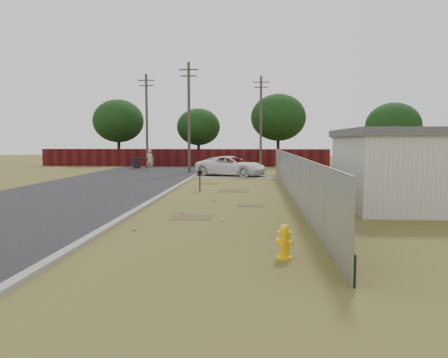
# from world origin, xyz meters

# --- Properties ---
(ground) EXTENTS (120.00, 120.00, 0.00)m
(ground) POSITION_xyz_m (0.00, 0.00, 0.00)
(ground) COLOR brown
(ground) RESTS_ON ground
(street) EXTENTS (15.10, 60.00, 0.12)m
(street) POSITION_xyz_m (-6.76, 8.05, 0.02)
(street) COLOR black
(street) RESTS_ON ground
(chainlink_fence) EXTENTS (0.10, 27.06, 2.02)m
(chainlink_fence) POSITION_xyz_m (3.12, 1.03, 0.80)
(chainlink_fence) COLOR gray
(chainlink_fence) RESTS_ON ground
(privacy_fence) EXTENTS (30.00, 0.12, 1.80)m
(privacy_fence) POSITION_xyz_m (-6.00, 25.00, 0.90)
(privacy_fence) COLOR #4A1010
(privacy_fence) RESTS_ON ground
(utility_poles) EXTENTS (12.60, 8.24, 9.00)m
(utility_poles) POSITION_xyz_m (-3.67, 20.67, 4.69)
(utility_poles) COLOR #4B4032
(utility_poles) RESTS_ON ground
(houses) EXTENTS (9.30, 17.24, 3.10)m
(houses) POSITION_xyz_m (9.70, 3.13, 1.56)
(houses) COLOR beige
(houses) RESTS_ON ground
(horizon_trees) EXTENTS (33.32, 31.94, 7.78)m
(horizon_trees) POSITION_xyz_m (0.84, 23.56, 4.63)
(horizon_trees) COLOR black
(horizon_trees) RESTS_ON ground
(fire_hydrant) EXTENTS (0.42, 0.42, 0.82)m
(fire_hydrant) POSITION_xyz_m (2.02, -10.14, 0.39)
(fire_hydrant) COLOR yellow
(fire_hydrant) RESTS_ON ground
(mailbox) EXTENTS (0.29, 0.49, 1.13)m
(mailbox) POSITION_xyz_m (-1.47, 2.75, 0.89)
(mailbox) COLOR brown
(mailbox) RESTS_ON ground
(pickup_truck) EXTENTS (5.87, 4.32, 1.48)m
(pickup_truck) POSITION_xyz_m (-0.34, 13.04, 0.74)
(pickup_truck) COLOR white
(pickup_truck) RESTS_ON ground
(pedestrian) EXTENTS (0.80, 0.66, 1.88)m
(pedestrian) POSITION_xyz_m (-7.87, 18.40, 0.94)
(pedestrian) COLOR tan
(pedestrian) RESTS_ON ground
(trash_bin) EXTENTS (0.87, 0.85, 1.04)m
(trash_bin) POSITION_xyz_m (-9.95, 21.50, 0.53)
(trash_bin) COLOR black
(trash_bin) RESTS_ON ground
(scattered_litter) EXTENTS (4.24, 12.51, 0.07)m
(scattered_litter) POSITION_xyz_m (-0.02, -3.23, 0.04)
(scattered_litter) COLOR silver
(scattered_litter) RESTS_ON ground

